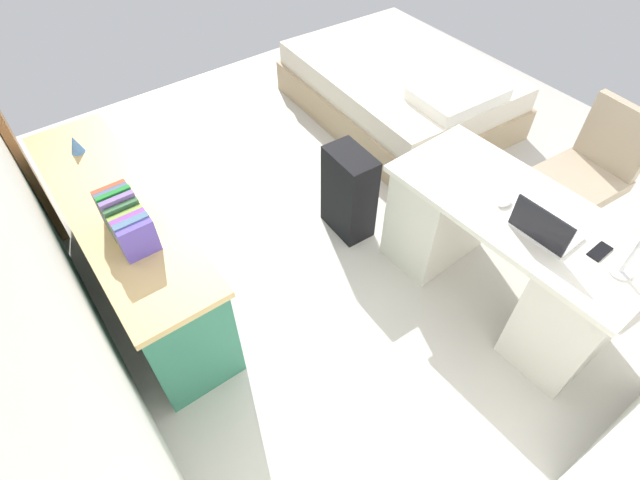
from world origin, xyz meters
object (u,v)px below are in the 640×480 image
office_chair (584,181)px  credenza (132,249)px  bed (399,89)px  cell_phone_near_laptop (600,251)px  suitcase_black (349,193)px  computer_mouse (504,202)px  figurine_small (75,144)px  desk_lamp (637,230)px  desk (503,253)px  laptop (544,229)px

office_chair → credenza: (1.25, 2.65, -0.04)m
bed → cell_phone_near_laptop: (-2.29, 0.85, 0.52)m
credenza → bed: bearing=-78.7°
office_chair → suitcase_black: 1.56m
computer_mouse → figurine_small: 2.48m
suitcase_black → credenza: bearing=79.0°
credenza → desk_lamp: (-1.84, -1.76, 0.64)m
bed → desk: bearing=154.0°
laptop → desk_lamp: 0.40m
laptop → desk_lamp: bearing=-162.8°
bed → computer_mouse: 2.09m
laptop → computer_mouse: (0.26, -0.03, -0.03)m
bed → laptop: 2.34m
office_chair → desk_lamp: 1.22m
suitcase_black → desk_lamp: size_ratio=1.88×
office_chair → cell_phone_near_laptop: 1.05m
desk_lamp → laptop: bearing=17.2°
desk → bed: size_ratio=0.74×
bed → figurine_small: bearing=89.4°
figurine_small → bed: bearing=-90.6°
desk → figurine_small: figurine_small is taller
computer_mouse → desk_lamp: 0.64m
credenza → bed: credenza is taller
desk → suitcase_black: bearing=19.7°
laptop → office_chair: bearing=-75.0°
office_chair → figurine_small: office_chair is taller
bed → office_chair: bearing=180.0°
suitcase_black → desk: bearing=-157.7°
office_chair → laptop: size_ratio=2.95×
computer_mouse → credenza: bearing=51.3°
laptop → cell_phone_near_laptop: (-0.24, -0.14, -0.04)m
bed → cell_phone_near_laptop: bearing=159.6°
credenza → figurine_small: 0.70m
bed → figurine_small: size_ratio=17.89×
desk → office_chair: size_ratio=1.56×
office_chair → bed: (1.78, -0.00, -0.18)m
bed → computer_mouse: computer_mouse is taller
desk → credenza: bearing=52.5°
laptop → cell_phone_near_laptop: laptop is taller
bed → suitcase_black: (-0.86, 1.27, 0.08)m
credenza → computer_mouse: size_ratio=18.00×
laptop → computer_mouse: 0.27m
laptop → desk: bearing=-24.3°
cell_phone_near_laptop → laptop: bearing=27.9°
bed → cell_phone_near_laptop: cell_phone_near_laptop is taller
credenza → desk_lamp: desk_lamp is taller
desk → desk_lamp: size_ratio=4.24×
desk → office_chair: office_chair is taller
office_chair → computer_mouse: (-0.00, 0.96, 0.35)m
computer_mouse → suitcase_black: bearing=16.4°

